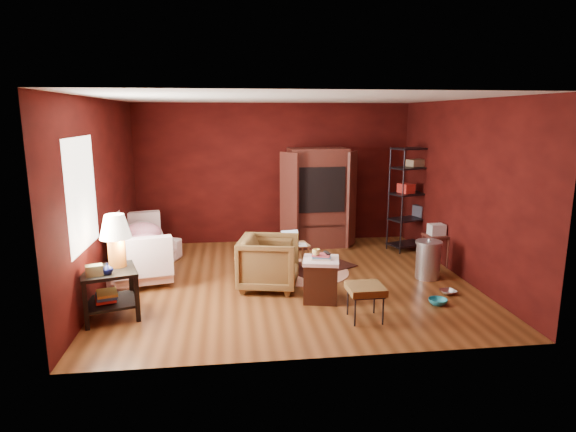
{
  "coord_description": "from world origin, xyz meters",
  "views": [
    {
      "loc": [
        -0.9,
        -7.16,
        2.56
      ],
      "look_at": [
        0.0,
        0.2,
        1.0
      ],
      "focal_mm": 30.0,
      "sensor_mm": 36.0,
      "label": 1
    }
  ],
  "objects_px": {
    "armchair": "(269,260)",
    "tv_armoire": "(318,196)",
    "hamper": "(321,279)",
    "wire_shelving": "(415,194)",
    "sofa": "(137,251)",
    "side_table": "(112,256)",
    "laptop_desk": "(292,247)"
  },
  "relations": [
    {
      "from": "hamper",
      "to": "laptop_desk",
      "type": "relative_size",
      "value": 1.04
    },
    {
      "from": "sofa",
      "to": "armchair",
      "type": "distance_m",
      "value": 2.34
    },
    {
      "from": "sofa",
      "to": "side_table",
      "type": "height_order",
      "value": "side_table"
    },
    {
      "from": "armchair",
      "to": "wire_shelving",
      "type": "distance_m",
      "value": 3.56
    },
    {
      "from": "side_table",
      "to": "laptop_desk",
      "type": "xyz_separation_m",
      "value": [
        2.52,
        1.49,
        -0.38
      ]
    },
    {
      "from": "sofa",
      "to": "armchair",
      "type": "bearing_deg",
      "value": -95.07
    },
    {
      "from": "armchair",
      "to": "side_table",
      "type": "xyz_separation_m",
      "value": [
        -2.08,
        -0.73,
        0.36
      ]
    },
    {
      "from": "sofa",
      "to": "side_table",
      "type": "relative_size",
      "value": 1.4
    },
    {
      "from": "laptop_desk",
      "to": "hamper",
      "type": "bearing_deg",
      "value": -89.35
    },
    {
      "from": "side_table",
      "to": "tv_armoire",
      "type": "distance_m",
      "value": 4.41
    },
    {
      "from": "sofa",
      "to": "side_table",
      "type": "xyz_separation_m",
      "value": [
        0.03,
        -1.75,
        0.43
      ]
    },
    {
      "from": "sofa",
      "to": "hamper",
      "type": "relative_size",
      "value": 2.67
    },
    {
      "from": "sofa",
      "to": "side_table",
      "type": "bearing_deg",
      "value": -158.38
    },
    {
      "from": "armchair",
      "to": "hamper",
      "type": "height_order",
      "value": "armchair"
    },
    {
      "from": "armchair",
      "to": "tv_armoire",
      "type": "distance_m",
      "value": 2.6
    },
    {
      "from": "hamper",
      "to": "wire_shelving",
      "type": "xyz_separation_m",
      "value": [
        2.29,
        2.43,
        0.77
      ]
    },
    {
      "from": "armchair",
      "to": "hamper",
      "type": "relative_size",
      "value": 1.26
    },
    {
      "from": "side_table",
      "to": "wire_shelving",
      "type": "distance_m",
      "value": 5.68
    },
    {
      "from": "tv_armoire",
      "to": "side_table",
      "type": "bearing_deg",
      "value": -140.11
    },
    {
      "from": "side_table",
      "to": "hamper",
      "type": "relative_size",
      "value": 1.91
    },
    {
      "from": "side_table",
      "to": "hamper",
      "type": "xyz_separation_m",
      "value": [
        2.75,
        0.16,
        -0.48
      ]
    },
    {
      "from": "sofa",
      "to": "tv_armoire",
      "type": "relative_size",
      "value": 0.95
    },
    {
      "from": "tv_armoire",
      "to": "sofa",
      "type": "bearing_deg",
      "value": -162.01
    },
    {
      "from": "hamper",
      "to": "wire_shelving",
      "type": "distance_m",
      "value": 3.43
    },
    {
      "from": "armchair",
      "to": "hamper",
      "type": "bearing_deg",
      "value": -117.78
    },
    {
      "from": "sofa",
      "to": "laptop_desk",
      "type": "xyz_separation_m",
      "value": [
        2.55,
        -0.25,
        0.05
      ]
    },
    {
      "from": "hamper",
      "to": "laptop_desk",
      "type": "height_order",
      "value": "hamper"
    },
    {
      "from": "sofa",
      "to": "wire_shelving",
      "type": "bearing_deg",
      "value": -59.99
    },
    {
      "from": "sofa",
      "to": "armchair",
      "type": "xyz_separation_m",
      "value": [
        2.11,
        -1.01,
        0.07
      ]
    },
    {
      "from": "wire_shelving",
      "to": "laptop_desk",
      "type": "bearing_deg",
      "value": -176.59
    },
    {
      "from": "armchair",
      "to": "tv_armoire",
      "type": "xyz_separation_m",
      "value": [
        1.15,
        2.26,
        0.57
      ]
    },
    {
      "from": "side_table",
      "to": "tv_armoire",
      "type": "bearing_deg",
      "value": 42.86
    }
  ]
}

